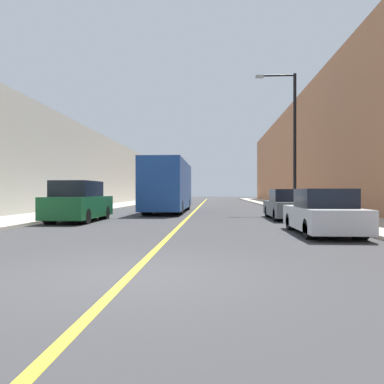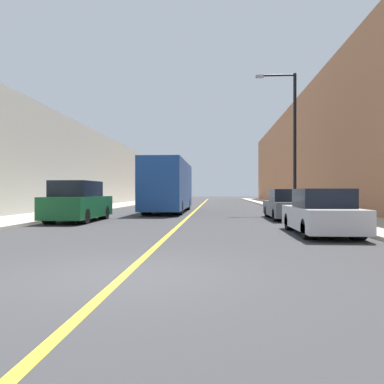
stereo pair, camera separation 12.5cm
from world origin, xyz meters
name	(u,v)px [view 1 (the left image)]	position (x,y,z in m)	size (l,w,h in m)	color
ground_plane	(130,275)	(0.00, 0.00, 0.00)	(200.00, 200.00, 0.00)	#38383A
sidewalk_left	(119,205)	(-7.96, 30.00, 0.06)	(3.38, 72.00, 0.12)	#B2AA9E
sidewalk_right	(282,206)	(7.96, 30.00, 0.06)	(3.38, 72.00, 0.12)	#B2AA9E
building_row_left	(82,170)	(-11.64, 30.00, 3.54)	(4.00, 72.00, 7.08)	#B7B2A3
building_row_right	(322,150)	(11.64, 30.00, 5.42)	(4.00, 72.00, 10.84)	#B2724C
road_center_line	(200,206)	(0.00, 30.00, 0.00)	(0.16, 72.00, 0.01)	gold
bus	(169,186)	(-1.71, 19.39, 1.83)	(2.48, 10.18, 3.45)	#1E4793
parked_suv_left	(79,203)	(-5.00, 11.11, 0.89)	(1.94, 4.77, 1.92)	#145128
car_right_near	(323,214)	(5.01, 6.31, 0.68)	(1.79, 4.32, 1.51)	silver
car_right_mid	(288,206)	(5.18, 13.14, 0.69)	(1.84, 4.69, 1.54)	#51565B
street_lamp_right	(292,134)	(6.37, 17.96, 5.09)	(2.59, 0.24, 8.83)	black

